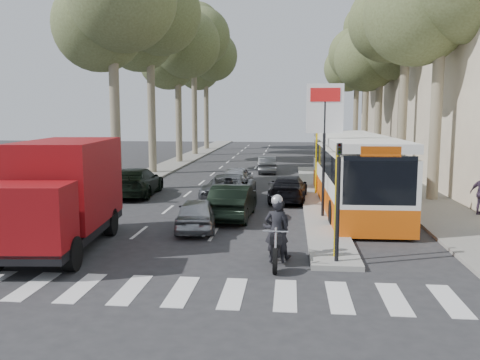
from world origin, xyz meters
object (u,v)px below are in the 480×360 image
(dark_hatchback, at_px, (233,201))
(red_truck, at_px, (61,193))
(silver_hatchback, at_px, (197,214))
(city_bus, at_px, (353,169))
(motorcycle, at_px, (277,231))

(dark_hatchback, height_order, red_truck, red_truck)
(silver_hatchback, distance_m, city_bus, 8.35)
(silver_hatchback, xyz_separation_m, city_bus, (6.43, 5.21, 1.17))
(red_truck, xyz_separation_m, motorcycle, (7.04, -0.88, -0.91))
(dark_hatchback, bearing_deg, red_truck, 48.47)
(silver_hatchback, height_order, red_truck, red_truck)
(silver_hatchback, xyz_separation_m, motorcycle, (3.13, -3.91, 0.32))
(motorcycle, bearing_deg, silver_hatchback, 129.28)
(red_truck, bearing_deg, dark_hatchback, 41.09)
(silver_hatchback, xyz_separation_m, red_truck, (-3.91, -3.03, 1.23))
(dark_hatchback, relative_size, red_truck, 0.66)
(silver_hatchback, height_order, dark_hatchback, dark_hatchback)
(city_bus, distance_m, motorcycle, 9.73)
(dark_hatchback, xyz_separation_m, motorcycle, (2.00, -6.15, 0.21))
(silver_hatchback, height_order, motorcycle, motorcycle)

